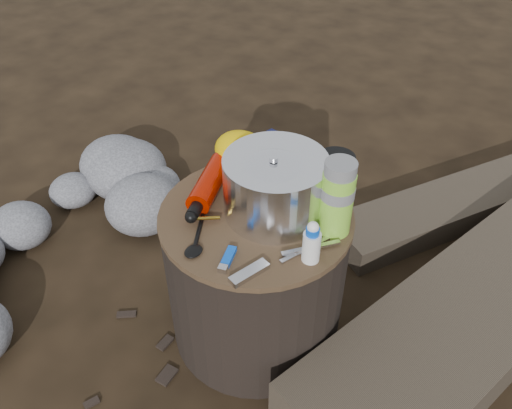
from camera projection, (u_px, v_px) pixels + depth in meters
The scene contains 16 objects.
ground at pixel (256, 326), 1.60m from camera, with size 60.00×60.00×0.00m, color black.
stump at pixel (256, 275), 1.46m from camera, with size 0.49×0.49×0.45m, color black.
rock_ring at pixel (53, 230), 1.78m from camera, with size 0.46×1.00×0.20m, color slate, non-canonical shape.
log_small at pixel (475, 198), 2.00m from camera, with size 0.22×1.20×0.10m, color #3A3126.
foil_windscreen at pixel (275, 186), 1.27m from camera, with size 0.25×0.25×0.16m, color silver.
camping_pot at pixel (273, 189), 1.26m from camera, with size 0.17×0.17×0.17m, color silver.
fuel_bottle at pixel (210, 183), 1.36m from camera, with size 0.06×0.26×0.06m, color #A71200, non-canonical shape.
thermos at pixel (337, 198), 1.21m from camera, with size 0.08×0.08×0.19m, color #8CD837.
travel_mug at pixel (335, 179), 1.32m from camera, with size 0.09×0.09×0.13m, color black.
stuff_sack at pixel (241, 151), 1.44m from camera, with size 0.16×0.13×0.11m, color #F0BE01.
food_pouch at pixel (281, 159), 1.39m from camera, with size 0.10×0.02×0.13m, color #0D1146.
lighter at pixel (229, 257), 1.19m from camera, with size 0.02×0.08×0.01m, color blue.
multitool at pixel (249, 273), 1.15m from camera, with size 0.03×0.10×0.01m, color #BCBCC2.
pot_grabber at pixel (305, 248), 1.21m from camera, with size 0.04×0.14×0.01m, color #BCBCC2, non-canonical shape.
spork at pixel (199, 231), 1.26m from camera, with size 0.03×0.15×0.01m, color black, non-canonical shape.
squeeze_bottle at pixel (312, 244), 1.16m from camera, with size 0.04×0.04×0.10m, color white.
Camera 1 is at (0.53, -0.85, 1.30)m, focal length 36.87 mm.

